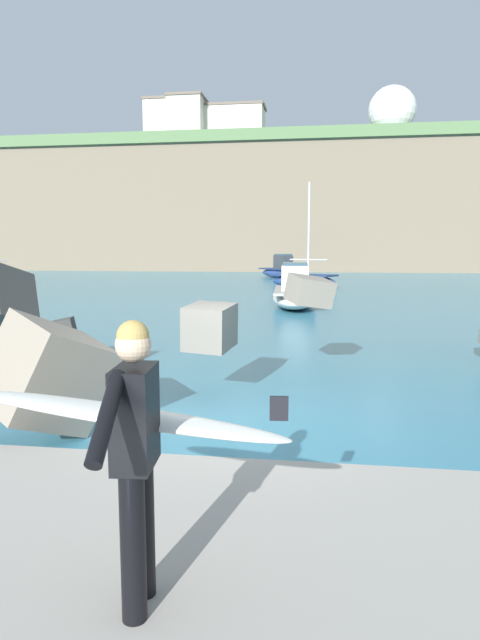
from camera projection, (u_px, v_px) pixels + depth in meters
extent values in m
plane|color=teal|center=(230.00, 424.00, 7.57)|extent=(400.00, 400.00, 0.00)
cube|color=#9E998E|center=(133.00, 596.00, 3.63)|extent=(48.00, 4.40, 0.24)
cube|color=gray|center=(49.00, 374.00, 6.86)|extent=(1.77, 1.72, 1.70)
cube|color=gray|center=(310.00, 291.00, 9.88)|extent=(0.98, 0.89, 0.66)
cube|color=#3D3A38|center=(59.00, 334.00, 11.54)|extent=(0.92, 0.75, 0.71)
cube|color=slate|center=(210.00, 327.00, 8.60)|extent=(0.81, 0.95, 0.76)
cylinder|color=black|center=(133.00, 548.00, 3.17)|extent=(0.15, 0.15, 0.90)
cylinder|color=black|center=(143.00, 527.00, 3.41)|extent=(0.15, 0.15, 0.90)
cube|color=black|center=(135.00, 417.00, 3.19)|extent=(0.25, 0.40, 0.60)
sphere|color=#DBB28E|center=(133.00, 345.00, 3.14)|extent=(0.21, 0.21, 0.21)
sphere|color=tan|center=(133.00, 336.00, 3.13)|extent=(0.19, 0.19, 0.19)
cylinder|color=black|center=(107.00, 417.00, 2.81)|extent=(0.14, 0.53, 0.41)
cylinder|color=black|center=(145.00, 411.00, 3.45)|extent=(0.09, 0.09, 0.56)
ellipsoid|color=white|center=(132.00, 417.00, 3.53)|extent=(2.11, 0.54, 0.37)
cube|color=black|center=(279.00, 408.00, 3.47)|extent=(0.12, 0.03, 0.16)
ellipsoid|color=beige|center=(295.00, 298.00, 22.64)|extent=(2.08, 5.27, 0.76)
cube|color=#9C9991|center=(295.00, 290.00, 22.60)|extent=(1.91, 4.85, 0.10)
cube|color=#B7B2A8|center=(295.00, 278.00, 22.14)|extent=(1.16, 1.61, 1.00)
cube|color=#334C5B|center=(295.00, 264.00, 22.07)|extent=(1.04, 1.45, 0.12)
ellipsoid|color=navy|center=(303.00, 282.00, 33.39)|extent=(4.63, 3.56, 0.88)
cube|color=navy|center=(303.00, 275.00, 33.33)|extent=(4.26, 3.28, 0.10)
cylinder|color=silver|center=(309.00, 229.00, 32.79)|extent=(0.12, 0.12, 5.52)
cylinder|color=silver|center=(308.00, 260.00, 33.03)|extent=(2.32, 1.23, 0.08)
ellipsoid|color=navy|center=(280.00, 273.00, 45.80)|extent=(4.48, 5.66, 0.78)
cube|color=navy|center=(280.00, 269.00, 45.75)|extent=(4.13, 5.20, 0.10)
cube|color=#33383D|center=(283.00, 262.00, 45.28)|extent=(1.73, 1.95, 1.13)
cube|color=#334C5B|center=(283.00, 255.00, 45.20)|extent=(1.55, 1.76, 0.12)
cube|color=#756651|center=(268.00, 218.00, 77.10)|extent=(97.16, 40.36, 13.61)
cube|color=#567547|center=(269.00, 164.00, 76.14)|extent=(99.10, 41.16, 1.20)
cylinder|color=silver|center=(391.00, 147.00, 74.58)|extent=(4.82, 4.82, 3.16)
sphere|color=white|center=(392.00, 110.00, 73.96)|extent=(6.42, 6.42, 6.42)
cube|color=#B2ADA3|center=(188.00, 125.00, 67.37)|extent=(4.19, 5.30, 5.78)
cube|color=#66564C|center=(188.00, 99.00, 66.97)|extent=(4.40, 5.56, 0.30)
cube|color=beige|center=(170.00, 127.00, 68.61)|extent=(5.39, 4.79, 5.77)
cube|color=#66564C|center=(169.00, 102.00, 68.22)|extent=(5.66, 5.03, 0.30)
cube|color=beige|center=(211.00, 148.00, 76.83)|extent=(6.47, 5.05, 3.71)
cube|color=#66564C|center=(211.00, 133.00, 76.57)|extent=(6.80, 5.30, 0.30)
cube|color=silver|center=(234.00, 130.00, 68.22)|extent=(7.53, 4.24, 5.01)
cube|color=#66564C|center=(234.00, 107.00, 67.88)|extent=(7.90, 4.45, 0.30)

